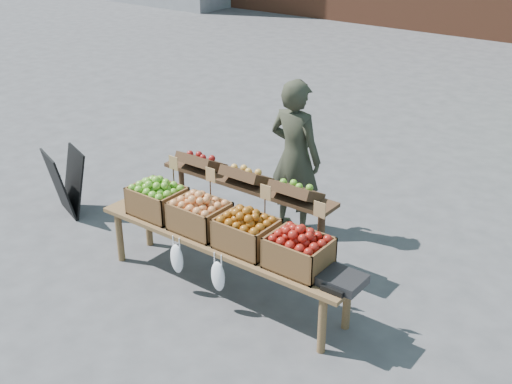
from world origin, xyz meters
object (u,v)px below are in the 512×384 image
Objects in this scene: chalkboard_sign at (66,182)px; back_table at (246,207)px; crate_russet_pears at (200,216)px; weighing_scale at (343,280)px; crate_golden_apples at (157,201)px; display_bench at (224,265)px; crate_red_apples at (247,234)px; vendor at (295,157)px; crate_green_apples at (299,253)px.

back_table reaches higher than chalkboard_sign.
crate_russet_pears reaches higher than weighing_scale.
crate_golden_apples reaches higher than chalkboard_sign.
display_bench is 0.51m from crate_red_apples.
crate_golden_apples is 1.10m from crate_red_apples.
display_bench is 0.51m from crate_russet_pears.
crate_russet_pears is (0.55, 0.00, 0.00)m from crate_golden_apples.
back_table is at bearing 154.93° from weighing_scale.
chalkboard_sign is at bearing 175.83° from crate_russet_pears.
vendor is 1.51m from crate_red_apples.
back_table is at bearing 128.07° from crate_red_apples.
chalkboard_sign is at bearing 177.21° from crate_green_apples.
crate_green_apples is at bearing 17.07° from chalkboard_sign.
crate_golden_apples is 1.65m from crate_green_apples.
crate_green_apples is (3.32, -0.16, 0.32)m from chalkboard_sign.
vendor is 1.56m from display_bench.
crate_red_apples is at bearing 180.00° from crate_green_apples.
weighing_scale is at bearing 0.00° from crate_green_apples.
display_bench is 0.93m from crate_green_apples.
vendor is 3.43× the size of crate_green_apples.
display_bench is 5.40× the size of crate_russet_pears.
back_table is 0.93m from crate_red_apples.
vendor reaches higher than display_bench.
chalkboard_sign is 1.71m from crate_golden_apples.
crate_green_apples is (1.10, 0.00, 0.00)m from crate_russet_pears.
vendor is 0.64× the size of display_bench.
vendor is at bearing 97.29° from display_bench.
crate_golden_apples is 2.08m from weighing_scale.
chalkboard_sign is 1.56× the size of crate_golden_apples.
crate_green_apples is at bearing 127.17° from vendor.
crate_russet_pears reaches higher than display_bench.
weighing_scale is (1.25, 0.00, 0.33)m from display_bench.
crate_red_apples is 0.55m from crate_green_apples.
crate_golden_apples is at bearing 180.00° from crate_russet_pears.
crate_red_apples is 0.98m from weighing_scale.
display_bench is at bearing 0.00° from crate_russet_pears.
back_table is 0.78× the size of display_bench.
chalkboard_sign is at bearing 177.52° from weighing_scale.
crate_green_apples is at bearing 0.00° from crate_golden_apples.
chalkboard_sign is at bearing 174.46° from crate_golden_apples.
display_bench is 0.93m from crate_golden_apples.
vendor is 3.43× the size of crate_russet_pears.
chalkboard_sign is 3.34m from crate_green_apples.
crate_golden_apples is at bearing 180.00° from display_bench.
crate_russet_pears is at bearing 180.00° from display_bench.
crate_golden_apples and crate_green_apples have the same top height.
chalkboard_sign is at bearing 30.92° from vendor.
display_bench is (0.18, -1.44, -0.57)m from vendor.
crate_golden_apples is (-0.82, 0.00, 0.42)m from display_bench.
display_bench is at bearing 99.37° from vendor.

